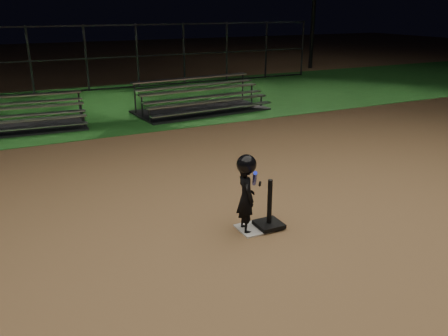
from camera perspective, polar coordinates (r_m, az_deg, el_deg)
ground at (r=6.86m, az=3.71°, el=-7.66°), size 80.00×80.00×0.00m
grass_strip at (r=15.89m, az=-14.54°, el=7.63°), size 60.00×8.00×0.01m
home_plate at (r=6.85m, az=3.71°, el=-7.57°), size 0.45×0.45×0.02m
batting_tee at (r=6.85m, az=5.67°, el=-6.26°), size 0.38×0.38×0.75m
child_batter at (r=6.54m, az=2.80°, el=-2.97°), size 0.42×0.61×1.18m
bleacher_left at (r=13.42m, az=-24.40°, el=5.11°), size 3.57×1.91×0.85m
bleacher_right at (r=14.46m, az=-2.88°, el=7.89°), size 4.21×2.32×0.99m
backstop_fence at (r=18.62m, az=-16.89°, el=12.99°), size 20.08×0.08×2.50m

